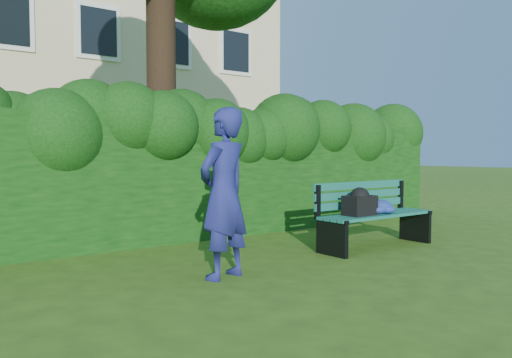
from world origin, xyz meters
TOP-DOWN VIEW (x-y plane):
  - ground at (0.00, 0.00)m, footprint 80.00×80.00m
  - apartment_building at (-0.00, 13.99)m, footprint 16.00×8.08m
  - hedge at (0.00, 2.20)m, footprint 10.00×1.00m
  - park_bench at (1.43, -0.09)m, footprint 1.82×0.58m
  - man_reading at (-1.06, -0.29)m, footprint 0.73×0.59m

SIDE VIEW (x-z plane):
  - ground at x=0.00m, z-range 0.00..0.00m
  - park_bench at x=1.43m, z-range 0.06..0.95m
  - man_reading at x=-1.06m, z-range 0.00..1.75m
  - hedge at x=0.00m, z-range 0.00..1.80m
  - apartment_building at x=0.00m, z-range 0.00..12.00m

